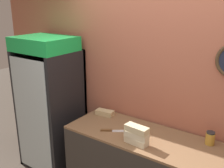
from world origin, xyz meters
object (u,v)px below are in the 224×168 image
(sandwich_stack_bottom, at_px, (136,141))
(beverage_cooler, at_px, (52,97))
(condiment_jar, at_px, (210,138))
(sandwich_stack_middle, at_px, (137,135))
(sandwich_flat_left, at_px, (105,113))
(chefs_knife, at_px, (112,130))
(sandwich_stack_top, at_px, (137,129))

(sandwich_stack_bottom, bearing_deg, beverage_cooler, 170.78)
(beverage_cooler, bearing_deg, condiment_jar, 4.83)
(sandwich_stack_middle, relative_size, condiment_jar, 1.78)
(condiment_jar, bearing_deg, sandwich_flat_left, -178.59)
(sandwich_stack_middle, distance_m, sandwich_flat_left, 0.77)
(sandwich_stack_bottom, relative_size, chefs_knife, 0.80)
(sandwich_stack_bottom, bearing_deg, sandwich_stack_top, 0.00)
(beverage_cooler, height_order, sandwich_stack_middle, beverage_cooler)
(condiment_jar, bearing_deg, sandwich_stack_top, -145.90)
(sandwich_stack_middle, bearing_deg, chefs_knife, 167.95)
(sandwich_flat_left, relative_size, condiment_jar, 1.77)
(sandwich_stack_middle, xyz_separation_m, chefs_knife, (-0.35, 0.08, -0.09))
(sandwich_stack_top, bearing_deg, sandwich_stack_middle, 180.00)
(sandwich_stack_top, relative_size, condiment_jar, 1.83)
(sandwich_flat_left, distance_m, chefs_knife, 0.44)
(sandwich_stack_bottom, xyz_separation_m, sandwich_flat_left, (-0.67, 0.38, -0.00))
(condiment_jar, bearing_deg, sandwich_stack_bottom, -145.90)
(sandwich_stack_top, xyz_separation_m, chefs_knife, (-0.35, 0.08, -0.15))
(sandwich_stack_middle, xyz_separation_m, condiment_jar, (0.61, 0.41, -0.03))
(sandwich_stack_middle, distance_m, sandwich_stack_top, 0.06)
(sandwich_stack_bottom, height_order, condiment_jar, condiment_jar)
(sandwich_stack_middle, relative_size, sandwich_stack_top, 0.97)
(beverage_cooler, distance_m, condiment_jar, 2.07)
(beverage_cooler, distance_m, sandwich_stack_top, 1.47)
(sandwich_stack_middle, xyz_separation_m, sandwich_flat_left, (-0.67, 0.38, -0.07))
(sandwich_stack_bottom, distance_m, sandwich_flat_left, 0.77)
(beverage_cooler, height_order, condiment_jar, beverage_cooler)
(chefs_knife, height_order, condiment_jar, condiment_jar)
(sandwich_stack_top, relative_size, sandwich_flat_left, 1.04)
(sandwich_stack_middle, height_order, sandwich_flat_left, sandwich_stack_middle)
(beverage_cooler, height_order, sandwich_flat_left, beverage_cooler)
(beverage_cooler, xyz_separation_m, sandwich_stack_bottom, (1.45, -0.24, -0.08))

